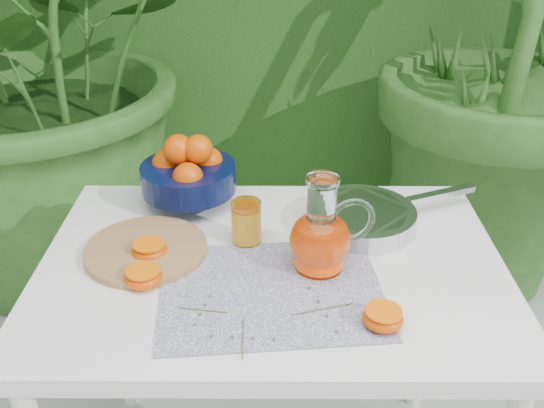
{
  "coord_description": "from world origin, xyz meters",
  "views": [
    {
      "loc": [
        -0.09,
        -1.01,
        1.5
      ],
      "look_at": [
        -0.1,
        0.09,
        0.88
      ],
      "focal_mm": 40.0,
      "sensor_mm": 36.0,
      "label": 1
    }
  ],
  "objects_px": {
    "fruit_bowl": "(188,172)",
    "saute_pan": "(363,217)",
    "juice_pitcher": "(321,237)",
    "white_table": "(272,291)",
    "cutting_board": "(146,250)"
  },
  "relations": [
    {
      "from": "cutting_board",
      "to": "juice_pitcher",
      "type": "distance_m",
      "value": 0.39
    },
    {
      "from": "cutting_board",
      "to": "saute_pan",
      "type": "height_order",
      "value": "saute_pan"
    },
    {
      "from": "fruit_bowl",
      "to": "cutting_board",
      "type": "bearing_deg",
      "value": -106.21
    },
    {
      "from": "fruit_bowl",
      "to": "saute_pan",
      "type": "distance_m",
      "value": 0.44
    },
    {
      "from": "cutting_board",
      "to": "saute_pan",
      "type": "xyz_separation_m",
      "value": [
        0.49,
        0.12,
        0.02
      ]
    },
    {
      "from": "white_table",
      "to": "juice_pitcher",
      "type": "bearing_deg",
      "value": -13.52
    },
    {
      "from": "fruit_bowl",
      "to": "saute_pan",
      "type": "xyz_separation_m",
      "value": [
        0.42,
        -0.12,
        -0.06
      ]
    },
    {
      "from": "white_table",
      "to": "saute_pan",
      "type": "height_order",
      "value": "saute_pan"
    },
    {
      "from": "white_table",
      "to": "fruit_bowl",
      "type": "relative_size",
      "value": 3.8
    },
    {
      "from": "juice_pitcher",
      "to": "saute_pan",
      "type": "bearing_deg",
      "value": 56.9
    },
    {
      "from": "fruit_bowl",
      "to": "saute_pan",
      "type": "relative_size",
      "value": 0.57
    },
    {
      "from": "juice_pitcher",
      "to": "saute_pan",
      "type": "relative_size",
      "value": 0.45
    },
    {
      "from": "fruit_bowl",
      "to": "juice_pitcher",
      "type": "xyz_separation_m",
      "value": [
        0.31,
        -0.29,
        -0.01
      ]
    },
    {
      "from": "white_table",
      "to": "saute_pan",
      "type": "xyz_separation_m",
      "value": [
        0.21,
        0.15,
        0.11
      ]
    },
    {
      "from": "white_table",
      "to": "cutting_board",
      "type": "relative_size",
      "value": 3.72
    }
  ]
}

